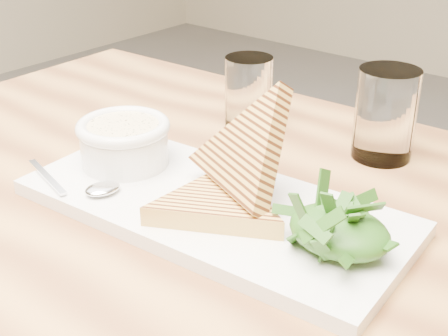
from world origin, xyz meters
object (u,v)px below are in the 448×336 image
Objects in this scene: glass_near at (249,93)px; glass_far at (385,114)px; table_top at (211,217)px; platter at (213,207)px; soup_bowl at (125,148)px.

glass_far reaches higher than glass_near.
glass_near reaches higher than table_top.
platter is (0.02, -0.02, 0.03)m from table_top.
table_top is at bearing 134.93° from platter.
glass_far is at bearing 8.73° from glass_near.
glass_near is at bearing 118.78° from platter.
soup_bowl is at bearing -130.74° from glass_far.
glass_near is 0.20m from glass_far.
soup_bowl is 0.34m from glass_far.
glass_far reaches higher than soup_bowl.
glass_near is at bearing 84.98° from soup_bowl.
soup_bowl is 1.02× the size of glass_near.
glass_far is at bearing 68.59° from table_top.
glass_near reaches higher than platter.
table_top is 9.37× the size of glass_far.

